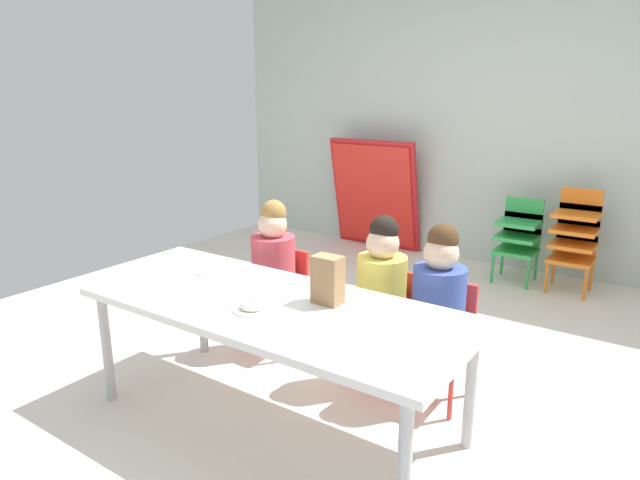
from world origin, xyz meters
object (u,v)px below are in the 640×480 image
kid_chair_green_stack (519,234)px  paper_bag_brown (328,280)px  paper_plate_near_edge (253,309)px  paper_plate_center_table (212,271)px  craft_table (274,313)px  seated_child_far_right (439,297)px  folded_activity_table (375,195)px  kid_chair_orange_stack (575,234)px  donut_powdered_on_plate (253,305)px  seated_child_near_camera (274,261)px  seated_child_middle_seat (382,285)px

kid_chair_green_stack → paper_bag_brown: bearing=-93.7°
paper_plate_near_edge → paper_plate_center_table: same height
craft_table → seated_child_far_right: bearing=48.6°
kid_chair_green_stack → folded_activity_table: bearing=171.9°
kid_chair_orange_stack → donut_powdered_on_plate: size_ratio=7.13×
kid_chair_green_stack → paper_plate_center_table: bearing=-109.6°
folded_activity_table → donut_powdered_on_plate: (1.08, -3.04, 0.09)m
craft_table → folded_activity_table: folded_activity_table is taller
craft_table → seated_child_near_camera: (-0.50, 0.61, -0.00)m
kid_chair_green_stack → donut_powdered_on_plate: bearing=-97.8°
kid_chair_orange_stack → paper_plate_near_edge: (-0.81, -2.83, 0.15)m
seated_child_far_right → paper_plate_near_edge: seated_child_far_right is taller
folded_activity_table → paper_plate_near_edge: folded_activity_table is taller
kid_chair_green_stack → folded_activity_table: 1.48m
seated_child_near_camera → seated_child_middle_seat: (0.72, 0.00, 0.00)m
seated_child_far_right → kid_chair_orange_stack: bearing=83.3°
seated_child_far_right → kid_chair_orange_stack: seated_child_far_right is taller
seated_child_far_right → folded_activity_table: 2.83m
paper_bag_brown → folded_activity_table: bearing=115.0°
seated_child_middle_seat → paper_plate_center_table: 0.90m
seated_child_near_camera → seated_child_far_right: size_ratio=1.00×
craft_table → kid_chair_orange_stack: bearing=73.8°
craft_table → donut_powdered_on_plate: (-0.02, -0.12, 0.07)m
seated_child_near_camera → paper_bag_brown: 0.86m
kid_chair_orange_stack → paper_bag_brown: size_ratio=3.64×
paper_plate_near_edge → craft_table: bearing=80.0°
craft_table → donut_powdered_on_plate: bearing=-100.0°
kid_chair_orange_stack → folded_activity_table: size_ratio=0.74×
seated_child_near_camera → paper_plate_center_table: 0.46m
craft_table → kid_chair_orange_stack: size_ratio=2.25×
seated_child_far_right → paper_plate_center_table: bearing=-157.2°
seated_child_near_camera → kid_chair_orange_stack: 2.46m
folded_activity_table → donut_powdered_on_plate: 3.23m
paper_bag_brown → donut_powdered_on_plate: size_ratio=1.96×
craft_table → paper_bag_brown: size_ratio=8.20×
seated_child_near_camera → kid_chair_orange_stack: bearing=58.6°
seated_child_far_right → donut_powdered_on_plate: seated_child_far_right is taller
kid_chair_orange_stack → paper_bag_brown: bearing=-102.8°
paper_bag_brown → paper_plate_center_table: paper_bag_brown is taller
paper_bag_brown → kid_chair_orange_stack: bearing=77.2°
seated_child_middle_seat → folded_activity_table: (-1.32, 2.31, -0.02)m
folded_activity_table → paper_plate_near_edge: 3.23m
folded_activity_table → paper_plate_center_table: (0.55, -2.77, 0.07)m
craft_table → paper_bag_brown: bearing=34.0°
kid_chair_green_stack → folded_activity_table: size_ratio=0.63×
craft_table → paper_plate_near_edge: (-0.02, -0.12, 0.05)m
kid_chair_orange_stack → folded_activity_table: 1.90m
donut_powdered_on_plate → seated_child_far_right: bearing=52.6°
paper_bag_brown → paper_plate_near_edge: 0.36m
seated_child_near_camera → craft_table: bearing=-51.1°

